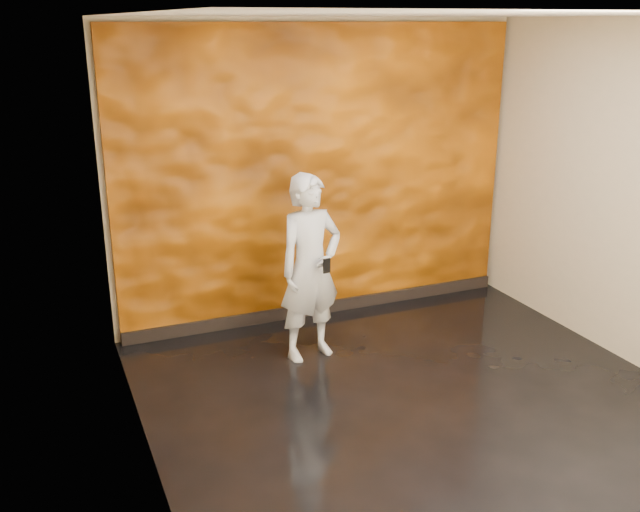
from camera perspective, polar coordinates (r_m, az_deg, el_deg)
The scene contains 5 objects.
room at distance 5.02m, azimuth 8.76°, elevation 2.34°, with size 4.02×4.02×2.81m.
feature_wall at distance 6.73m, azimuth 0.09°, elevation 6.45°, with size 3.90×0.06×2.75m, color orange.
baseboard at distance 7.08m, azimuth 0.21°, elevation -4.13°, with size 3.90×0.04×0.12m, color black.
man at distance 5.95m, azimuth -0.78°, elevation -0.95°, with size 0.58×0.38×1.60m, color #9CA1AA.
phone at distance 5.74m, azimuth 0.54°, elevation -0.79°, with size 0.07×0.01×0.12m, color black.
Camera 1 is at (-2.54, -4.11, 2.76)m, focal length 40.00 mm.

